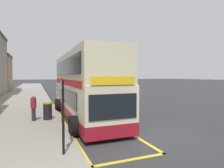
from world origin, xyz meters
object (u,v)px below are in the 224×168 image
Objects in this scene: bus_stop_sign at (63,109)px; parked_car_grey_across at (98,88)px; pedestrian_further_back at (33,107)px; litter_bin at (48,111)px; double_decker_bus at (83,88)px.

parked_car_grey_across is (9.71, 26.49, -0.93)m from bus_stop_sign.
litter_bin is (0.83, 0.08, -0.34)m from pedestrian_further_back.
double_decker_bus is at bearing 9.18° from pedestrian_further_back.
double_decker_bus is 3.45m from pedestrian_further_back.
parked_car_grey_across is at bearing 64.29° from litter_bin.
bus_stop_sign is (-2.20, -6.32, -0.34)m from double_decker_bus.
bus_stop_sign is 2.49× the size of litter_bin.
bus_stop_sign is at bearing -109.20° from double_decker_bus.
litter_bin is (-0.21, 5.88, -1.04)m from bus_stop_sign.
double_decker_bus reaches higher than bus_stop_sign.
bus_stop_sign is 5.97m from litter_bin.
parked_car_grey_across is (7.51, 20.17, -1.27)m from double_decker_bus.
double_decker_bus is at bearing 68.72° from parked_car_grey_across.
litter_bin is at bearing 5.75° from pedestrian_further_back.
pedestrian_further_back is 0.90m from litter_bin.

